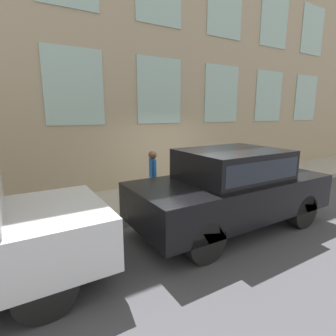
% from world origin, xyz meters
% --- Properties ---
extents(ground_plane, '(80.00, 80.00, 0.00)m').
position_xyz_m(ground_plane, '(0.00, 0.00, 0.00)').
color(ground_plane, '#47474C').
extents(sidewalk, '(2.38, 60.00, 0.16)m').
position_xyz_m(sidewalk, '(1.19, 0.00, 0.08)').
color(sidewalk, '#A8A093').
rests_on(sidewalk, ground_plane).
extents(building_facade, '(0.33, 40.00, 8.93)m').
position_xyz_m(building_facade, '(2.53, -0.00, 4.47)').
color(building_facade, tan).
rests_on(building_facade, ground_plane).
extents(fire_hydrant, '(0.28, 0.41, 0.74)m').
position_xyz_m(fire_hydrant, '(0.41, 0.41, 0.54)').
color(fire_hydrant, gray).
rests_on(fire_hydrant, sidewalk).
extents(person, '(0.33, 0.22, 1.35)m').
position_xyz_m(person, '(0.76, 1.12, 0.97)').
color(person, '#232328').
rests_on(person, sidewalk).
extents(parked_car_black_near, '(1.85, 4.34, 1.71)m').
position_xyz_m(parked_car_black_near, '(-1.20, 0.26, 0.94)').
color(parked_car_black_near, black).
rests_on(parked_car_black_near, ground_plane).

